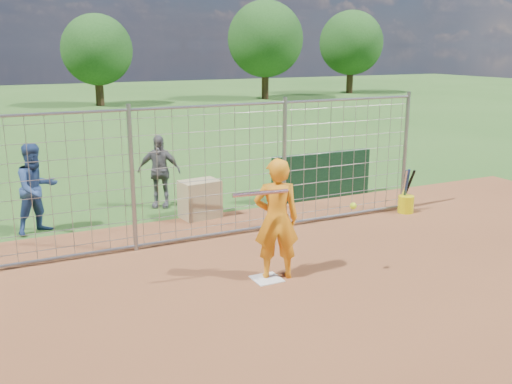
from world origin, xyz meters
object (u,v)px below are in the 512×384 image
batter (276,219)px  bystander_b (159,171)px  equipment_bin (200,199)px  bucket_with_bats (406,202)px  bystander_a (36,189)px

batter → bystander_b: 4.76m
bystander_b → equipment_bin: bearing=-37.4°
equipment_bin → bucket_with_bats: size_ratio=0.82×
bystander_a → equipment_bin: bystander_a is taller
bystander_a → bystander_b: bystander_a is taller
bystander_b → batter: bearing=-56.2°
batter → bystander_a: size_ratio=1.09×
bystander_b → equipment_bin: bystander_b is taller
batter → bystander_b: (-0.45, 4.74, -0.14)m
bystander_a → bystander_b: size_ratio=1.07×
bystander_b → bucket_with_bats: size_ratio=1.69×
bystander_a → equipment_bin: size_ratio=2.20×
bystander_b → bucket_with_bats: (4.68, -2.81, -0.58)m
bucket_with_bats → bystander_a: bearing=164.2°
batter → equipment_bin: 3.62m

